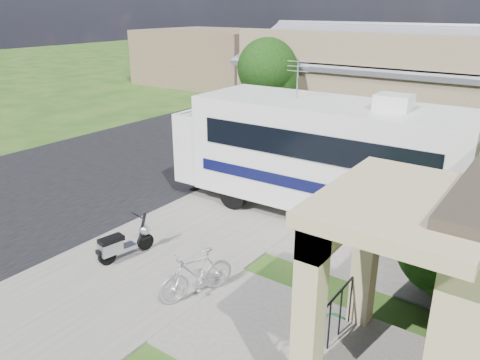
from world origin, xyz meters
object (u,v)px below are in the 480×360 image
Objects in this scene: bicycle at (197,277)px; pickup_truck at (268,107)px; van at (321,86)px; scooter at (122,244)px; garden_hose at (333,323)px; shrub at (452,243)px; motorhome at (318,152)px.

pickup_truck is at bearing 137.12° from bicycle.
pickup_truck is 7.10m from van.
scooter is 4.19× the size of garden_hose.
pickup_truck is (-4.62, 13.76, 0.41)m from scooter.
pickup_truck is (-7.05, 13.91, 0.35)m from bicycle.
garden_hose is at bearing -125.69° from shrub.
motorhome is at bearing 120.71° from garden_hose.
pickup_truck reaches higher than bicycle.
motorhome is at bearing -61.45° from van.
shrub reaches higher than scooter.
motorhome is 1.29× the size of van.
scooter is 21.47m from van.
garden_hose is at bearing 17.34° from scooter.
shrub is at bearing 54.20° from bicycle.
van is (-11.74, 18.17, -0.39)m from shrub.
motorhome reaches higher than scooter.
motorhome is 11.16m from pickup_truck.
pickup_truck is at bearing 127.84° from motorhome.
motorhome reaches higher than van.
scooter is at bearing -173.05° from garden_hose.
pickup_truck reaches higher than garden_hose.
van reaches higher than garden_hose.
garden_hose is (10.28, -20.21, -0.87)m from van.
shrub reaches higher than garden_hose.
motorhome is 17.42m from van.
bicycle is 22.31m from van.
garden_hose is (-1.47, -2.04, -1.26)m from shrub.
motorhome is 5.68× the size of scooter.
bicycle is (-4.18, -2.82, -0.84)m from shrub.
motorhome is at bearing 75.09° from scooter.
scooter is at bearing -116.90° from motorhome.
scooter is at bearing 102.39° from pickup_truck.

